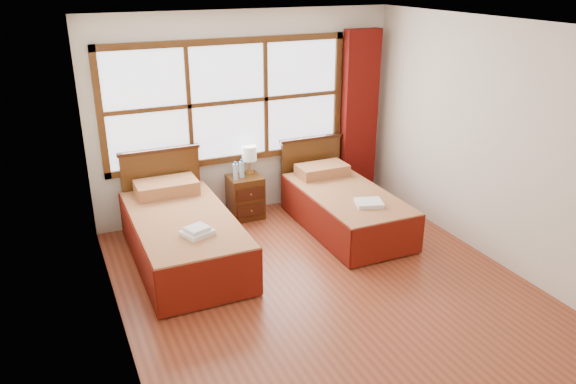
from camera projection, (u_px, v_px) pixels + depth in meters
name	position (u px, v px, depth m)	size (l,w,h in m)	color
floor	(325.00, 288.00, 5.77)	(4.50, 4.50, 0.00)	brown
ceiling	(333.00, 25.00, 4.80)	(4.50, 4.50, 0.00)	white
wall_back	(246.00, 115.00, 7.19)	(4.00, 4.00, 0.00)	silver
wall_left	(110.00, 202.00, 4.52)	(4.50, 4.50, 0.00)	silver
wall_right	(493.00, 143.00, 6.04)	(4.50, 4.50, 0.00)	silver
window	(228.00, 102.00, 6.99)	(3.16, 0.06, 1.56)	white
curtain	(359.00, 115.00, 7.73)	(0.50, 0.16, 2.30)	#5F0E09
bed_left	(182.00, 234.00, 6.22)	(1.06, 2.08, 1.03)	#37190B
bed_right	(344.00, 206.00, 7.01)	(0.97, 1.99, 0.93)	#37190B
nightstand	(246.00, 197.00, 7.30)	(0.42, 0.42, 0.56)	#4D2B10
towels_left	(197.00, 231.00, 5.66)	(0.36, 0.34, 0.09)	white
towels_right	(369.00, 203.00, 6.50)	(0.37, 0.34, 0.05)	white
lamp	(249.00, 154.00, 7.23)	(0.19, 0.19, 0.37)	gold
bottle_near	(236.00, 172.00, 7.06)	(0.06, 0.06, 0.24)	silver
bottle_far	(242.00, 169.00, 7.15)	(0.06, 0.06, 0.24)	silver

